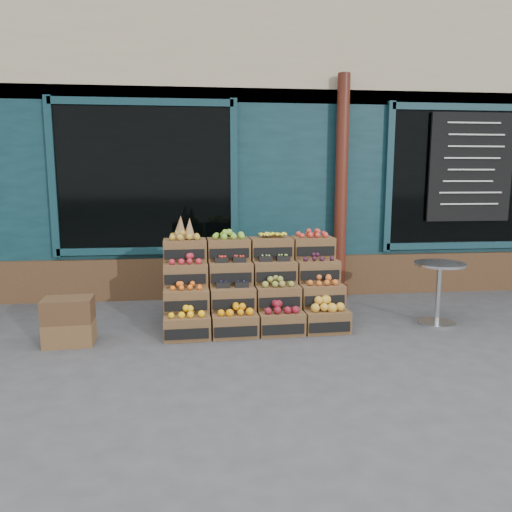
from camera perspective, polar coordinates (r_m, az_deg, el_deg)
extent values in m
plane|color=#404042|center=(5.43, 2.99, -10.05)|extent=(60.00, 60.00, 0.00)
cube|color=#103138|center=(10.30, -1.82, 12.65)|extent=(12.00, 6.00, 4.80)
cube|color=#C1B28C|center=(7.65, 0.14, 24.48)|extent=(12.00, 0.18, 2.00)
cube|color=#103138|center=(7.36, 0.16, 6.98)|extent=(12.00, 0.12, 3.00)
cube|color=#4A311D|center=(7.43, 0.22, -2.32)|extent=(12.00, 0.18, 0.60)
cube|color=black|center=(7.27, -12.55, 8.70)|extent=(2.40, 0.06, 2.00)
cube|color=black|center=(8.29, 23.00, 8.24)|extent=(2.40, 0.06, 2.00)
cylinder|color=#4F1C12|center=(7.40, 9.70, 7.64)|extent=(0.18, 0.18, 3.20)
cube|color=black|center=(8.23, 23.34, 9.26)|extent=(1.30, 0.04, 1.60)
cube|color=brown|center=(5.64, -7.87, -8.00)|extent=(0.52, 0.37, 0.26)
cube|color=black|center=(5.47, -7.84, -8.84)|extent=(0.47, 0.03, 0.12)
cube|color=#FEB80E|center=(5.60, -7.91, -6.35)|extent=(0.42, 0.28, 0.08)
cube|color=brown|center=(5.67, -2.46, -7.83)|extent=(0.52, 0.37, 0.26)
cube|color=black|center=(5.50, -2.24, -8.65)|extent=(0.47, 0.03, 0.12)
cube|color=orange|center=(5.63, -2.47, -6.14)|extent=(0.42, 0.28, 0.09)
cube|color=brown|center=(5.75, 2.86, -7.59)|extent=(0.52, 0.37, 0.26)
cube|color=black|center=(5.58, 3.24, -8.39)|extent=(0.47, 0.03, 0.12)
cube|color=maroon|center=(5.70, 2.87, -5.89)|extent=(0.42, 0.28, 0.10)
cube|color=brown|center=(5.88, 7.98, -7.30)|extent=(0.52, 0.37, 0.26)
cube|color=black|center=(5.71, 8.52, -8.07)|extent=(0.47, 0.03, 0.12)
cube|color=gold|center=(5.83, 8.02, -5.53)|extent=(0.42, 0.28, 0.12)
cube|color=brown|center=(5.78, -7.96, -4.95)|extent=(0.52, 0.37, 0.26)
cube|color=black|center=(5.61, -7.93, -5.67)|extent=(0.47, 0.03, 0.12)
cube|color=orange|center=(5.75, -8.00, -3.38)|extent=(0.42, 0.28, 0.07)
cube|color=brown|center=(5.81, -2.70, -4.79)|extent=(0.52, 0.37, 0.26)
cube|color=black|center=(5.64, -2.50, -5.51)|extent=(0.47, 0.03, 0.12)
cube|color=#1F204B|center=(5.78, -2.72, -3.42)|extent=(0.42, 0.28, 0.03)
cube|color=brown|center=(5.89, 2.46, -4.61)|extent=(0.52, 0.37, 0.26)
cube|color=black|center=(5.72, 2.82, -5.30)|extent=(0.47, 0.03, 0.12)
cube|color=olive|center=(5.85, 2.47, -2.98)|extent=(0.42, 0.28, 0.09)
cube|color=brown|center=(6.01, 7.44, -4.39)|extent=(0.52, 0.37, 0.26)
cube|color=black|center=(5.84, 7.95, -5.06)|extent=(0.47, 0.03, 0.12)
cube|color=#C85C20|center=(5.97, 7.48, -2.81)|extent=(0.42, 0.28, 0.08)
cube|color=brown|center=(5.94, -8.05, -2.04)|extent=(0.52, 0.37, 0.26)
cube|color=black|center=(5.76, -8.02, -2.66)|extent=(0.47, 0.03, 0.12)
cube|color=#AB1F2C|center=(5.91, -8.08, -0.42)|extent=(0.42, 0.28, 0.09)
cube|color=brown|center=(5.97, -2.94, -1.91)|extent=(0.52, 0.37, 0.26)
cube|color=black|center=(5.79, -2.75, -2.52)|extent=(0.47, 0.03, 0.12)
cube|color=#B0291E|center=(5.94, -2.95, -0.54)|extent=(0.42, 0.28, 0.03)
cube|color=brown|center=(6.04, 2.08, -1.76)|extent=(0.52, 0.37, 0.26)
cube|color=black|center=(5.86, 2.42, -2.36)|extent=(0.47, 0.03, 0.12)
cube|color=#8EB04F|center=(6.02, 2.09, -0.43)|extent=(0.42, 0.28, 0.03)
cube|color=brown|center=(6.16, 6.94, -1.61)|extent=(0.52, 0.37, 0.26)
cube|color=black|center=(5.99, 7.42, -2.19)|extent=(0.47, 0.03, 0.12)
cube|color=#351126|center=(6.13, 6.97, -0.14)|extent=(0.42, 0.28, 0.06)
cube|color=brown|center=(6.11, -8.13, 0.70)|extent=(0.52, 0.37, 0.26)
cube|color=black|center=(5.93, -8.10, 0.19)|extent=(0.47, 0.03, 0.12)
cube|color=gold|center=(6.09, -8.16, 2.30)|extent=(0.42, 0.28, 0.09)
cube|color=brown|center=(6.14, -3.16, 0.82)|extent=(0.52, 0.37, 0.26)
cube|color=black|center=(5.95, -2.99, 0.31)|extent=(0.47, 0.03, 0.12)
cube|color=#7DB22E|center=(6.11, -3.18, 2.41)|extent=(0.42, 0.28, 0.09)
cube|color=brown|center=(6.21, 1.72, 0.93)|extent=(0.52, 0.37, 0.26)
cube|color=black|center=(6.03, 2.04, 0.43)|extent=(0.47, 0.03, 0.12)
cube|color=yellow|center=(6.19, 1.73, 2.46)|extent=(0.42, 0.28, 0.08)
cube|color=brown|center=(6.32, 6.46, 1.03)|extent=(0.52, 0.37, 0.26)
cube|color=black|center=(6.15, 6.91, 0.54)|extent=(0.47, 0.03, 0.12)
cube|color=red|center=(6.30, 6.49, 2.52)|extent=(0.42, 0.28, 0.08)
cube|color=#4A311D|center=(5.91, -0.11, -7.11)|extent=(2.12, 0.43, 0.26)
cube|color=#4A311D|center=(6.08, -0.41, -5.38)|extent=(2.12, 0.43, 0.51)
cube|color=#4A311D|center=(6.26, -0.70, -3.76)|extent=(2.12, 0.43, 0.77)
cone|color=olive|center=(6.08, -8.65, 3.26)|extent=(0.18, 0.18, 0.30)
cone|color=olive|center=(6.11, -7.62, 3.14)|extent=(0.16, 0.16, 0.26)
cube|color=brown|center=(5.75, -20.53, -8.21)|extent=(0.53, 0.38, 0.25)
cube|color=#4A311D|center=(5.68, -20.68, -5.76)|extent=(0.53, 0.38, 0.25)
cylinder|color=silver|center=(6.50, 19.92, -7.20)|extent=(0.44, 0.44, 0.03)
cylinder|color=silver|center=(6.41, 20.09, -4.14)|extent=(0.06, 0.06, 0.72)
cylinder|color=silver|center=(6.34, 20.28, -0.87)|extent=(0.60, 0.60, 0.03)
imported|color=#1D682A|center=(7.94, -15.33, 3.17)|extent=(0.73, 0.48, 1.99)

